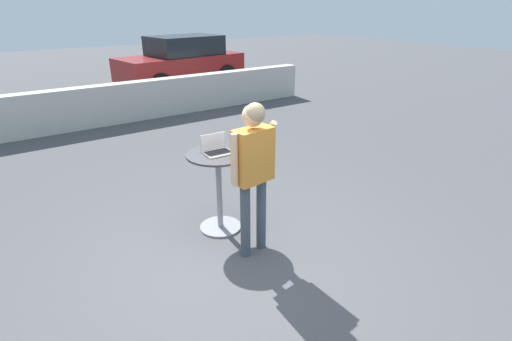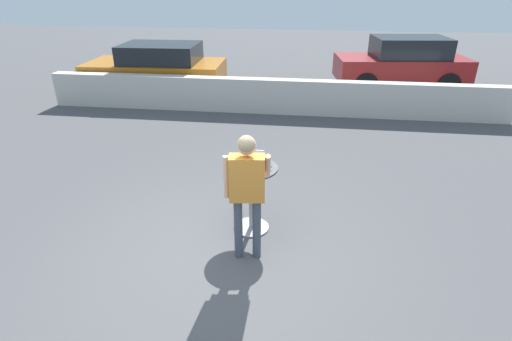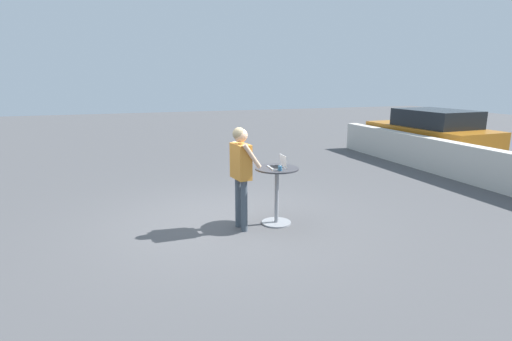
{
  "view_description": "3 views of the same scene",
  "coord_description": "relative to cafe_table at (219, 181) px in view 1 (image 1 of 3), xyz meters",
  "views": [
    {
      "loc": [
        -1.89,
        -3.05,
        2.65
      ],
      "look_at": [
        0.48,
        0.29,
        0.92
      ],
      "focal_mm": 28.0,
      "sensor_mm": 36.0,
      "label": 1
    },
    {
      "loc": [
        1.03,
        -4.12,
        3.4
      ],
      "look_at": [
        0.42,
        0.43,
        1.15
      ],
      "focal_mm": 28.0,
      "sensor_mm": 36.0,
      "label": 2
    },
    {
      "loc": [
        6.5,
        -1.74,
        2.5
      ],
      "look_at": [
        0.54,
        0.34,
        1.05
      ],
      "focal_mm": 28.0,
      "sensor_mm": 36.0,
      "label": 3
    }
  ],
  "objects": [
    {
      "name": "cafe_table",
      "position": [
        0.0,
        0.0,
        0.0
      ],
      "size": [
        0.75,
        0.75,
        1.01
      ],
      "color": "gray",
      "rests_on": "ground_plane"
    },
    {
      "name": "pavement_kerb",
      "position": [
        -0.29,
        5.6,
        -0.19
      ],
      "size": [
        12.33,
        0.35,
        0.92
      ],
      "color": "beige",
      "rests_on": "ground_plane"
    },
    {
      "name": "laptop",
      "position": [
        0.0,
        0.03,
        0.41
      ],
      "size": [
        0.34,
        0.28,
        0.22
      ],
      "color": "silver",
      "rests_on": "cafe_table"
    },
    {
      "name": "ground_plane",
      "position": [
        -0.29,
        -0.81,
        -0.65
      ],
      "size": [
        50.0,
        50.0,
        0.0
      ],
      "primitive_type": "plane",
      "color": "#4C4C4F"
    },
    {
      "name": "standing_person",
      "position": [
        0.05,
        -0.66,
        0.48
      ],
      "size": [
        0.58,
        0.42,
        1.74
      ],
      "color": "#424C56",
      "rests_on": "ground_plane"
    },
    {
      "name": "coffee_mug",
      "position": [
        0.23,
        -0.04,
        0.4
      ],
      "size": [
        0.1,
        0.07,
        0.08
      ],
      "color": "#336084",
      "rests_on": "cafe_table"
    },
    {
      "name": "parked_car_further_down",
      "position": [
        3.69,
        8.67,
        0.2
      ],
      "size": [
        4.26,
        2.27,
        1.66
      ],
      "color": "maroon",
      "rests_on": "ground_plane"
    }
  ]
}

